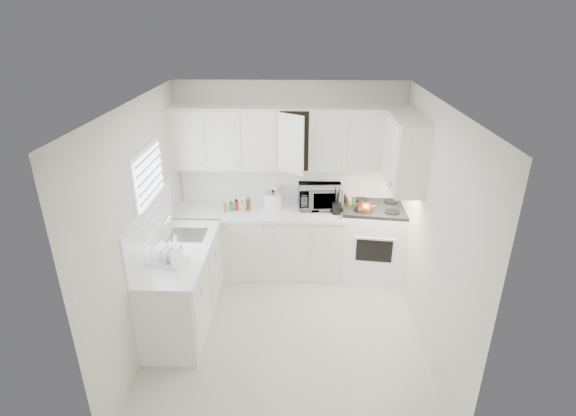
{
  "coord_description": "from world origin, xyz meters",
  "views": [
    {
      "loc": [
        0.15,
        -4.16,
        3.39
      ],
      "look_at": [
        0.0,
        0.7,
        1.25
      ],
      "focal_mm": 27.98,
      "sensor_mm": 36.0,
      "label": 1
    }
  ],
  "objects_px": {
    "tea_kettle": "(364,208)",
    "microwave": "(320,194)",
    "rice_cooker": "(273,199)",
    "dish_rack": "(166,253)",
    "utensil_crock": "(337,200)",
    "stove": "(374,231)"
  },
  "relations": [
    {
      "from": "stove",
      "to": "utensil_crock",
      "type": "xyz_separation_m",
      "value": [
        -0.53,
        -0.09,
        0.48
      ]
    },
    {
      "from": "utensil_crock",
      "to": "dish_rack",
      "type": "height_order",
      "value": "utensil_crock"
    },
    {
      "from": "stove",
      "to": "utensil_crock",
      "type": "height_order",
      "value": "utensil_crock"
    },
    {
      "from": "stove",
      "to": "rice_cooker",
      "type": "xyz_separation_m",
      "value": [
        -1.37,
        0.09,
        0.42
      ]
    },
    {
      "from": "tea_kettle",
      "to": "microwave",
      "type": "bearing_deg",
      "value": 158.52
    },
    {
      "from": "stove",
      "to": "rice_cooker",
      "type": "bearing_deg",
      "value": -176.71
    },
    {
      "from": "rice_cooker",
      "to": "dish_rack",
      "type": "bearing_deg",
      "value": -125.81
    },
    {
      "from": "microwave",
      "to": "utensil_crock",
      "type": "bearing_deg",
      "value": -48.23
    },
    {
      "from": "microwave",
      "to": "utensil_crock",
      "type": "distance_m",
      "value": 0.29
    },
    {
      "from": "stove",
      "to": "dish_rack",
      "type": "relative_size",
      "value": 3.58
    },
    {
      "from": "utensil_crock",
      "to": "dish_rack",
      "type": "relative_size",
      "value": 1.03
    },
    {
      "from": "stove",
      "to": "tea_kettle",
      "type": "relative_size",
      "value": 4.79
    },
    {
      "from": "rice_cooker",
      "to": "utensil_crock",
      "type": "height_order",
      "value": "utensil_crock"
    },
    {
      "from": "tea_kettle",
      "to": "microwave",
      "type": "distance_m",
      "value": 0.63
    },
    {
      "from": "tea_kettle",
      "to": "utensil_crock",
      "type": "relative_size",
      "value": 0.73
    },
    {
      "from": "microwave",
      "to": "dish_rack",
      "type": "distance_m",
      "value": 2.24
    },
    {
      "from": "tea_kettle",
      "to": "rice_cooker",
      "type": "distance_m",
      "value": 1.22
    },
    {
      "from": "rice_cooker",
      "to": "stove",
      "type": "bearing_deg",
      "value": -4.23
    },
    {
      "from": "tea_kettle",
      "to": "rice_cooker",
      "type": "bearing_deg",
      "value": 173.17
    },
    {
      "from": "rice_cooker",
      "to": "utensil_crock",
      "type": "xyz_separation_m",
      "value": [
        0.84,
        -0.18,
        0.06
      ]
    },
    {
      "from": "tea_kettle",
      "to": "microwave",
      "type": "relative_size",
      "value": 0.48
    },
    {
      "from": "tea_kettle",
      "to": "dish_rack",
      "type": "distance_m",
      "value": 2.54
    }
  ]
}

